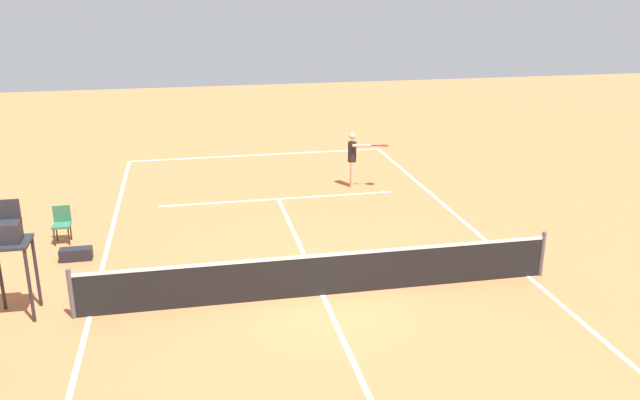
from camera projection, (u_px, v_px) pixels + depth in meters
ground_plane at (323, 295)px, 14.49m from camera, size 60.00×60.00×0.00m
court_lines at (323, 295)px, 14.49m from camera, size 9.75×24.65×0.01m
tennis_net at (323, 274)px, 14.33m from camera, size 10.35×0.10×1.07m
player_serving at (354, 154)px, 21.70m from camera, size 1.27×0.79×1.80m
tennis_ball at (378, 193)px, 21.22m from camera, size 0.07×0.07×0.07m
umpire_chair at (9, 241)px, 13.15m from camera, size 0.80×0.80×2.41m
courtside_chair_mid at (62, 222)px, 17.24m from camera, size 0.44×0.46×0.95m
equipment_bag at (76, 254)px, 16.25m from camera, size 0.76×0.32×0.30m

